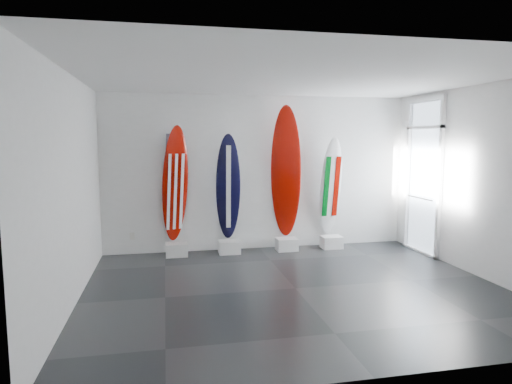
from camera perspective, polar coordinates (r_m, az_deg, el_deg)
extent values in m
plane|color=black|center=(6.61, 5.06, -12.23)|extent=(6.00, 6.00, 0.00)
plane|color=white|center=(6.31, 5.35, 14.47)|extent=(6.00, 6.00, 0.00)
plane|color=white|center=(8.70, 0.44, 2.47)|extent=(6.00, 0.00, 6.00)
plane|color=white|center=(3.98, 15.64, -2.85)|extent=(6.00, 0.00, 6.00)
plane|color=white|center=(6.14, -22.70, 0.17)|extent=(0.00, 5.00, 5.00)
plane|color=white|center=(7.71, 27.08, 1.18)|extent=(0.00, 5.00, 5.00)
cube|color=white|center=(8.42, -10.16, -7.31)|extent=(0.40, 0.30, 0.24)
ellipsoid|color=#930B02|center=(8.31, -10.34, 0.94)|extent=(0.60, 0.56, 2.18)
cube|color=white|center=(8.49, -3.45, -7.09)|extent=(0.40, 0.30, 0.24)
ellipsoid|color=black|center=(8.40, -3.60, 0.58)|extent=(0.49, 0.42, 2.03)
cube|color=white|center=(8.72, 3.97, -6.73)|extent=(0.40, 0.30, 0.24)
ellipsoid|color=#930B02|center=(8.60, 3.87, 2.53)|extent=(0.67, 0.53, 2.57)
cube|color=white|center=(9.01, 9.67, -6.37)|extent=(0.40, 0.30, 0.24)
ellipsoid|color=white|center=(8.92, 9.58, 0.67)|extent=(0.47, 0.39, 1.97)
cube|color=silver|center=(8.68, -15.64, -5.47)|extent=(0.09, 0.02, 0.13)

